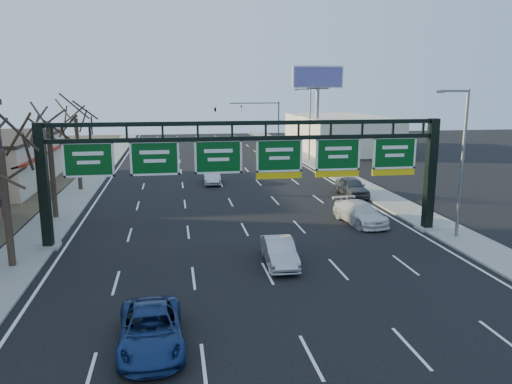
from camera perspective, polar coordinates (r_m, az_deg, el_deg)
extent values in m
plane|color=black|center=(23.37, 2.25, -11.02)|extent=(160.00, 160.00, 0.00)
cube|color=gray|center=(42.88, -20.50, -1.07)|extent=(3.00, 120.00, 0.12)
cube|color=gray|center=(45.44, 13.02, 0.08)|extent=(3.00, 120.00, 0.12)
cube|color=white|center=(42.30, -3.23, -0.57)|extent=(21.60, 120.00, 0.01)
cube|color=black|center=(30.47, -23.10, 0.53)|extent=(0.55, 0.55, 7.20)
cube|color=gray|center=(31.28, -22.58, -5.77)|extent=(1.20, 1.20, 0.20)
cube|color=black|center=(33.70, 19.29, 1.81)|extent=(0.55, 0.55, 7.20)
cube|color=gray|center=(34.44, 18.90, -3.93)|extent=(1.20, 1.20, 0.20)
cube|color=black|center=(29.48, -0.81, 7.90)|extent=(23.40, 0.25, 0.25)
cube|color=black|center=(29.56, -0.81, 6.16)|extent=(23.40, 0.25, 0.25)
cube|color=#044415|center=(29.73, -18.59, 3.54)|extent=(2.80, 0.10, 2.00)
cube|color=#044415|center=(29.37, -11.49, 3.82)|extent=(2.80, 0.10, 2.00)
cube|color=#044415|center=(29.46, -4.33, 4.05)|extent=(2.80, 0.10, 2.00)
cube|color=#044415|center=(30.01, 2.67, 4.21)|extent=(2.80, 0.10, 2.00)
cube|color=yellow|center=(30.19, 2.64, 1.92)|extent=(2.80, 0.10, 0.40)
cube|color=#044415|center=(30.98, 9.34, 4.31)|extent=(2.80, 0.10, 2.00)
cube|color=yellow|center=(31.16, 9.26, 2.08)|extent=(2.80, 0.10, 0.40)
cube|color=#044415|center=(32.34, 15.53, 4.34)|extent=(2.80, 0.10, 2.00)
cube|color=yellow|center=(32.52, 15.41, 2.21)|extent=(2.80, 0.10, 0.40)
cube|color=maroon|center=(51.84, -22.81, 4.17)|extent=(1.20, 18.00, 0.40)
cube|color=beige|center=(75.44, 9.53, 6.66)|extent=(12.00, 20.00, 5.00)
cylinder|color=#2E2319|center=(28.02, -26.61, -1.62)|extent=(0.36, 0.36, 6.08)
cylinder|color=#2E2319|center=(37.45, -22.29, 2.44)|extent=(0.36, 0.36, 6.84)
cylinder|color=#2E2319|center=(47.18, -19.66, 4.17)|extent=(0.36, 0.36, 6.46)
cylinder|color=slate|center=(32.29, 22.51, 3.00)|extent=(0.20, 0.20, 9.00)
cylinder|color=slate|center=(31.52, 21.73, 10.92)|extent=(1.80, 0.12, 0.12)
cube|color=slate|center=(31.07, 20.27, 10.93)|extent=(0.50, 0.22, 0.15)
cylinder|color=slate|center=(63.56, 6.16, 7.74)|extent=(0.20, 0.20, 9.00)
cylinder|color=slate|center=(63.17, 5.44, 11.72)|extent=(1.80, 0.12, 0.12)
cube|color=slate|center=(62.95, 4.63, 11.69)|extent=(0.50, 0.22, 0.15)
cylinder|color=slate|center=(69.03, 6.97, 7.93)|extent=(0.50, 0.50, 9.00)
cube|color=slate|center=(68.87, 7.07, 11.67)|extent=(3.00, 0.30, 0.20)
cube|color=white|center=(68.89, 7.10, 12.92)|extent=(7.00, 0.30, 3.00)
cube|color=#4E4D9A|center=(68.70, 7.15, 12.92)|extent=(6.60, 0.05, 2.60)
cylinder|color=black|center=(77.99, 2.60, 7.71)|extent=(0.18, 0.18, 7.00)
cylinder|color=black|center=(77.12, -0.19, 10.13)|extent=(7.60, 0.14, 0.14)
imported|color=black|center=(76.85, -1.68, 9.52)|extent=(0.20, 0.20, 1.00)
imported|color=black|center=(76.41, -4.69, 9.47)|extent=(0.54, 0.54, 1.62)
imported|color=navy|center=(18.68, -11.93, -15.13)|extent=(2.44, 4.96, 1.35)
imported|color=#A4A4A8|center=(26.16, 2.68, -6.87)|extent=(1.60, 4.23, 1.38)
imported|color=silver|center=(34.69, 11.81, -2.34)|extent=(2.86, 5.31, 1.46)
imported|color=#3F4144|center=(43.27, 10.91, 0.59)|extent=(1.96, 4.74, 1.61)
imported|color=#BBBBC0|center=(48.31, -5.06, 1.81)|extent=(1.66, 4.39, 1.43)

